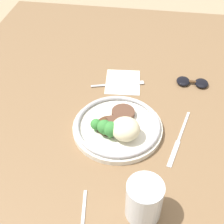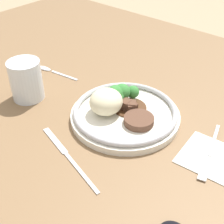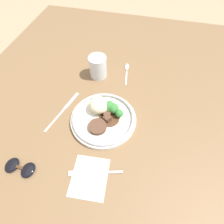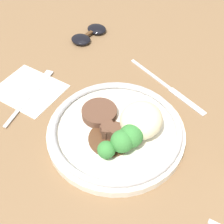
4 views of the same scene
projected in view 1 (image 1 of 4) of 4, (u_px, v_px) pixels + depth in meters
name	position (u px, v px, depth m)	size (l,w,h in m)	color
ground_plane	(124.00, 154.00, 0.86)	(8.00, 8.00, 0.00)	#998466
dining_table	(125.00, 148.00, 0.84)	(1.59, 1.20, 0.05)	brown
napkin	(123.00, 82.00, 1.01)	(0.14, 0.12, 0.00)	silver
plate	(118.00, 126.00, 0.84)	(0.24, 0.24, 0.07)	silver
juice_glass	(144.00, 202.00, 0.65)	(0.08, 0.08, 0.10)	yellow
fork	(122.00, 84.00, 1.00)	(0.06, 0.16, 0.00)	silver
knife	(179.00, 140.00, 0.83)	(0.21, 0.06, 0.00)	silver
sunglasses	(192.00, 82.00, 1.00)	(0.05, 0.10, 0.01)	black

